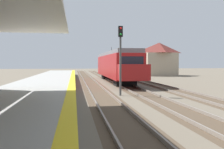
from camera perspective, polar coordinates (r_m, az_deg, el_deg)
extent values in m
cube|color=#999993|center=(12.10, -20.47, -6.98)|extent=(5.00, 80.00, 0.90)
cube|color=yellow|center=(11.78, -9.69, -4.87)|extent=(0.50, 80.00, 0.01)
cube|color=#4C3D2D|center=(15.99, -1.69, -6.08)|extent=(2.34, 120.00, 0.01)
cube|color=slate|center=(15.91, -4.27, -5.85)|extent=(0.08, 120.00, 0.15)
cube|color=slate|center=(16.08, 0.87, -5.75)|extent=(0.08, 120.00, 0.15)
cube|color=#4C3D2D|center=(16.75, 9.99, -5.72)|extent=(2.34, 120.00, 0.01)
cube|color=slate|center=(16.52, 7.62, -5.54)|extent=(0.08, 120.00, 0.15)
cube|color=slate|center=(16.99, 12.30, -5.36)|extent=(0.08, 120.00, 0.15)
cube|color=#4C3D2D|center=(18.13, 20.26, -5.21)|extent=(2.34, 120.00, 0.01)
cube|color=slate|center=(17.78, 18.22, -5.07)|extent=(0.08, 120.00, 0.15)
cube|color=slate|center=(18.48, 22.22, -4.85)|extent=(0.08, 120.00, 0.15)
cube|color=maroon|center=(31.85, 0.85, 2.04)|extent=(2.90, 18.00, 2.70)
cube|color=slate|center=(31.87, 0.85, 4.86)|extent=(2.67, 18.00, 0.44)
cube|color=black|center=(23.01, 4.65, 2.77)|extent=(2.32, 0.06, 1.21)
cube|color=maroon|center=(22.27, 5.10, 0.51)|extent=(2.78, 1.60, 1.49)
cube|color=black|center=(32.13, 3.42, 2.76)|extent=(0.04, 15.84, 0.86)
cylinder|color=#333333|center=(35.45, -0.13, 5.73)|extent=(0.06, 0.06, 0.90)
cube|color=black|center=(26.19, 3.01, -1.86)|extent=(2.17, 2.20, 0.72)
cube|color=black|center=(37.69, -0.65, -0.46)|extent=(2.17, 2.20, 0.72)
cylinder|color=#4C4C4C|center=(18.18, 1.99, 1.93)|extent=(0.16, 0.16, 4.40)
cube|color=black|center=(18.33, 2.00, 10.08)|extent=(0.32, 0.24, 0.80)
sphere|color=red|center=(18.23, 2.08, 10.82)|extent=(0.16, 0.16, 0.16)
sphere|color=green|center=(18.17, 2.08, 9.45)|extent=(0.16, 0.16, 0.16)
cube|color=tan|center=(48.07, 10.99, 2.37)|extent=(6.00, 4.80, 4.40)
pyramid|color=maroon|center=(48.15, 11.02, 6.18)|extent=(6.60, 5.28, 2.00)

